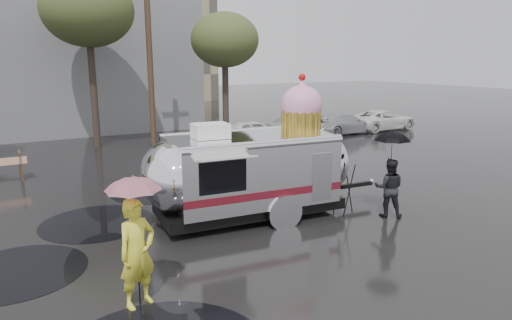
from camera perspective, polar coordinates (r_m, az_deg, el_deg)
ground at (r=9.82m, az=-1.62°, el=-12.74°), size 120.00×120.00×0.00m
puddles at (r=10.59m, az=-18.12°, el=-11.43°), size 6.52×11.06×0.01m
utility_pole at (r=22.84m, az=-13.19°, el=13.29°), size 1.60×0.28×9.00m
tree_mid at (r=23.31m, az=-20.32°, el=17.08°), size 4.20×4.20×8.03m
tree_right at (r=23.21m, az=-3.93°, el=14.65°), size 3.36×3.36×6.42m
parked_cars at (r=25.70m, az=8.92°, el=4.62°), size 13.20×1.90×1.50m
airstream_trailer at (r=12.14m, az=-0.42°, el=-0.95°), size 7.20×2.93×3.89m
person_left at (r=8.17m, az=-14.62°, el=-11.19°), size 0.81×0.67×1.92m
umbrella_pink at (r=7.84m, az=-15.01°, el=-4.62°), size 1.15×1.15×2.33m
person_right at (r=12.79m, az=16.30°, el=-3.37°), size 0.85×0.83×1.60m
umbrella_black at (r=12.54m, az=16.62°, el=1.72°), size 1.19×1.19×2.36m
tripod at (r=12.73m, az=10.99°, el=-2.75°), size 0.61×0.58×1.50m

